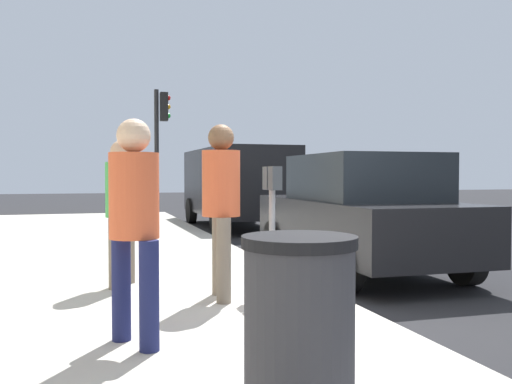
{
  "coord_description": "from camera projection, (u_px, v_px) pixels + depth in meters",
  "views": [
    {
      "loc": [
        -5.49,
        2.6,
        1.47
      ],
      "look_at": [
        -0.02,
        0.92,
        1.29
      ],
      "focal_mm": 38.37,
      "sensor_mm": 36.0,
      "label": 1
    }
  ],
  "objects": [
    {
      "name": "ground_plane",
      "position": [
        334.0,
        307.0,
        6.05
      ],
      "size": [
        80.0,
        80.0,
        0.0
      ],
      "primitive_type": "plane",
      "color": "#232326",
      "rests_on": "ground"
    },
    {
      "name": "sidewalk_slab",
      "position": [
        45.0,
        322.0,
        5.17
      ],
      "size": [
        28.0,
        6.0,
        0.15
      ],
      "primitive_type": "cube",
      "color": "#B7B2A8",
      "rests_on": "ground_plane"
    },
    {
      "name": "parking_meter",
      "position": [
        272.0,
        202.0,
        6.07
      ],
      "size": [
        0.36,
        0.12,
        1.41
      ],
      "color": "gray",
      "rests_on": "sidewalk_slab"
    },
    {
      "name": "pedestrian_at_meter",
      "position": [
        221.0,
        195.0,
        5.78
      ],
      "size": [
        0.55,
        0.4,
        1.85
      ],
      "rotation": [
        0.0,
        0.0,
        -1.68
      ],
      "color": "#726656",
      "rests_on": "sidewalk_slab"
    },
    {
      "name": "pedestrian_bystander",
      "position": [
        134.0,
        213.0,
        4.19
      ],
      "size": [
        0.48,
        0.38,
        1.75
      ],
      "rotation": [
        0.0,
        0.0,
        -1.07
      ],
      "color": "#191E4C",
      "rests_on": "sidewalk_slab"
    },
    {
      "name": "parking_officer",
      "position": [
        122.0,
        201.0,
        6.45
      ],
      "size": [
        0.48,
        0.38,
        1.72
      ],
      "rotation": [
        0.0,
        0.0,
        -2.06
      ],
      "color": "#726656",
      "rests_on": "sidewalk_slab"
    },
    {
      "name": "parked_sedan_near",
      "position": [
        359.0,
        212.0,
        8.31
      ],
      "size": [
        4.44,
        2.04,
        1.77
      ],
      "color": "black",
      "rests_on": "ground_plane"
    },
    {
      "name": "parked_van_far",
      "position": [
        236.0,
        182.0,
        15.21
      ],
      "size": [
        5.21,
        2.14,
        2.18
      ],
      "color": "black",
      "rests_on": "ground_plane"
    },
    {
      "name": "traffic_signal",
      "position": [
        160.0,
        134.0,
        14.67
      ],
      "size": [
        0.24,
        0.44,
        3.6
      ],
      "color": "black",
      "rests_on": "sidewalk_slab"
    },
    {
      "name": "trash_bin",
      "position": [
        299.0,
        335.0,
        2.76
      ],
      "size": [
        0.59,
        0.59,
        1.01
      ],
      "color": "#2D2D33",
      "rests_on": "sidewalk_slab"
    }
  ]
}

